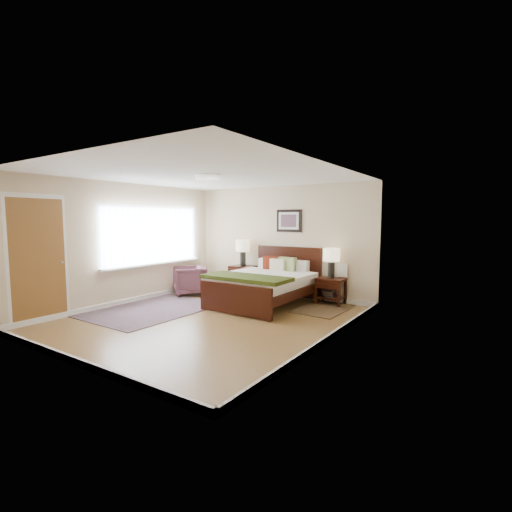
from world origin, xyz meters
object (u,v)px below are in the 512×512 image
(nightstand_right, at_px, (331,288))
(rug_persian, at_px, (153,309))
(bed, at_px, (265,280))
(armchair, at_px, (189,280))
(lamp_left, at_px, (243,248))
(lamp_right, at_px, (331,257))
(nightstand_left, at_px, (242,271))

(nightstand_right, relative_size, rug_persian, 0.22)
(bed, distance_m, rug_persian, 2.29)
(nightstand_right, height_order, armchair, armchair)
(lamp_left, bearing_deg, lamp_right, 0.00)
(lamp_right, bearing_deg, nightstand_left, -179.44)
(bed, xyz_separation_m, armchair, (-2.03, -0.09, -0.19))
(rug_persian, bearing_deg, lamp_right, 41.78)
(nightstand_right, bearing_deg, rug_persian, -138.83)
(nightstand_left, relative_size, nightstand_right, 1.17)
(bed, distance_m, lamp_left, 1.49)
(nightstand_left, distance_m, lamp_right, 2.28)
(nightstand_left, xyz_separation_m, lamp_left, (0.00, 0.02, 0.55))
(nightstand_right, height_order, lamp_right, lamp_right)
(nightstand_left, height_order, nightstand_right, nightstand_left)
(lamp_left, relative_size, lamp_right, 1.00)
(lamp_left, bearing_deg, bed, -35.16)
(nightstand_left, bearing_deg, rug_persian, -101.00)
(nightstand_right, bearing_deg, nightstand_left, -179.75)
(armchair, bearing_deg, rug_persian, -35.42)
(armchair, bearing_deg, nightstand_right, 53.21)
(lamp_left, xyz_separation_m, armchair, (-0.91, -0.89, -0.74))
(nightstand_left, xyz_separation_m, rug_persian, (-0.46, -2.34, -0.52))
(rug_persian, bearing_deg, armchair, 107.39)
(lamp_right, relative_size, rug_persian, 0.25)
(bed, bearing_deg, lamp_right, 35.70)
(lamp_right, relative_size, armchair, 0.84)
(nightstand_right, distance_m, rug_persian, 3.59)
(lamp_left, xyz_separation_m, rug_persian, (-0.46, -2.36, -1.07))
(lamp_right, bearing_deg, bed, -144.30)
(bed, bearing_deg, armchair, -177.43)
(nightstand_right, relative_size, armchair, 0.76)
(nightstand_right, bearing_deg, lamp_left, 179.69)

